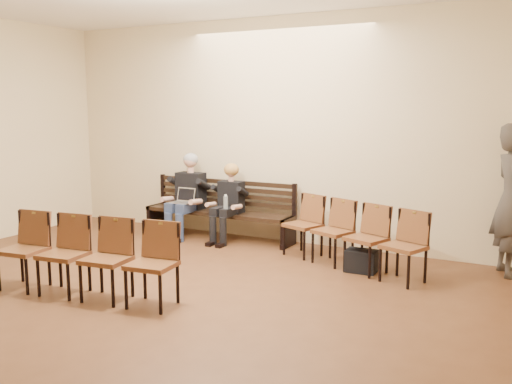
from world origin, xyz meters
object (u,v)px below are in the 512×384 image
(bench, at_px, (218,224))
(water_bottle, at_px, (226,209))
(seated_man, at_px, (188,196))
(bag, at_px, (361,261))
(seated_woman, at_px, (228,207))
(chair_row_front, at_px, (349,235))
(chair_row_back, at_px, (84,257))
(laptop, at_px, (181,204))

(bench, xyz_separation_m, water_bottle, (0.36, -0.35, 0.34))
(bench, bearing_deg, seated_man, -166.83)
(water_bottle, bearing_deg, bench, 135.51)
(bag, bearing_deg, seated_woman, 165.07)
(water_bottle, bearing_deg, seated_woman, 112.35)
(bag, bearing_deg, chair_row_front, 152.92)
(bag, bearing_deg, seated_man, 168.61)
(seated_woman, distance_m, chair_row_front, 2.25)
(seated_man, xyz_separation_m, chair_row_front, (2.95, -0.53, -0.24))
(bench, bearing_deg, chair_row_front, -14.91)
(seated_man, height_order, chair_row_back, seated_man)
(laptop, height_order, bag, laptop)
(water_bottle, xyz_separation_m, chair_row_front, (2.09, -0.30, -0.12))
(seated_woman, height_order, chair_row_back, seated_woman)
(chair_row_front, bearing_deg, seated_man, -169.77)
(seated_woman, distance_m, laptop, 0.77)
(chair_row_front, bearing_deg, seated_woman, -173.27)
(bag, bearing_deg, bench, 164.06)
(laptop, bearing_deg, chair_row_front, 0.44)
(chair_row_back, bearing_deg, seated_man, 95.81)
(bench, relative_size, water_bottle, 11.38)
(laptop, height_order, chair_row_back, chair_row_back)
(seated_man, xyz_separation_m, laptop, (0.04, -0.23, -0.11))
(bench, relative_size, laptop, 7.82)
(bag, height_order, chair_row_back, chair_row_back)
(water_bottle, relative_size, bag, 0.58)
(bench, height_order, water_bottle, water_bottle)
(water_bottle, relative_size, chair_row_front, 0.11)
(seated_man, height_order, seated_woman, seated_man)
(seated_woman, bearing_deg, chair_row_back, -91.27)
(chair_row_back, bearing_deg, bench, 86.24)
(seated_woman, bearing_deg, bench, 155.31)
(seated_man, bearing_deg, chair_row_front, -10.17)
(bench, relative_size, seated_woman, 2.35)
(bench, height_order, seated_woman, seated_woman)
(seated_man, xyz_separation_m, chair_row_back, (0.71, -3.04, -0.22))
(seated_woman, relative_size, bag, 2.80)
(laptop, height_order, water_bottle, laptop)
(water_bottle, height_order, chair_row_front, chair_row_front)
(bench, relative_size, chair_row_front, 1.21)
(bag, bearing_deg, chair_row_back, -135.63)
(bench, bearing_deg, laptop, -143.38)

